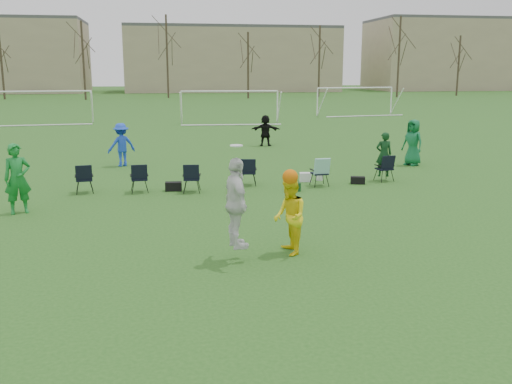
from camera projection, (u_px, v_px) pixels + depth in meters
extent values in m
plane|color=#23541A|center=(224.00, 266.00, 11.93)|extent=(260.00, 260.00, 0.00)
imported|color=#167D2D|center=(17.00, 179.00, 16.10)|extent=(0.85, 0.71, 2.01)
imported|color=blue|center=(121.00, 145.00, 24.01)|extent=(1.35, 1.09, 1.82)
imported|color=#126537|center=(413.00, 142.00, 24.23)|extent=(1.01, 1.14, 1.96)
imported|color=black|center=(265.00, 130.00, 30.41)|extent=(1.61, 0.83, 1.66)
imported|color=silver|center=(236.00, 203.00, 11.97)|extent=(0.67, 1.20, 1.94)
imported|color=yellow|center=(290.00, 217.00, 12.54)|extent=(0.69, 0.86, 1.71)
sphere|color=orange|center=(290.00, 177.00, 12.36)|extent=(0.34, 0.34, 0.34)
cylinder|color=white|center=(236.00, 146.00, 11.74)|extent=(0.27, 0.27, 0.03)
imported|color=#0F3918|center=(384.00, 154.00, 20.92)|extent=(0.63, 0.45, 1.64)
cube|color=black|center=(173.00, 186.00, 19.28)|extent=(0.57, 0.33, 0.30)
cube|color=pink|center=(235.00, 187.00, 18.87)|extent=(0.38, 0.28, 0.40)
cube|color=#103B19|center=(294.00, 187.00, 19.26)|extent=(0.46, 0.30, 0.28)
cube|color=white|center=(305.00, 177.00, 20.88)|extent=(0.47, 0.38, 0.32)
cylinder|color=silver|center=(320.00, 176.00, 21.09)|extent=(0.26, 0.26, 0.30)
cube|color=black|center=(358.00, 180.00, 20.44)|extent=(0.55, 0.38, 0.26)
cube|color=black|center=(84.00, 179.00, 18.89)|extent=(0.67, 0.67, 0.96)
cube|color=black|center=(139.00, 178.00, 19.00)|extent=(0.65, 0.65, 0.96)
cube|color=black|center=(192.00, 178.00, 19.02)|extent=(0.66, 0.66, 0.96)
cube|color=black|center=(248.00, 172.00, 20.17)|extent=(0.68, 0.68, 0.96)
cube|color=black|center=(319.00, 172.00, 20.02)|extent=(0.65, 0.65, 0.96)
cube|color=black|center=(384.00, 168.00, 20.93)|extent=(0.69, 0.69, 0.96)
cylinder|color=white|center=(92.00, 107.00, 43.74)|extent=(0.12, 0.12, 2.40)
cylinder|color=white|center=(41.00, 91.00, 42.59)|extent=(7.28, 0.76, 0.12)
cylinder|color=white|center=(181.00, 108.00, 42.83)|extent=(0.12, 0.12, 2.40)
cylinder|color=white|center=(277.00, 107.00, 43.51)|extent=(0.12, 0.12, 2.40)
cylinder|color=white|center=(230.00, 91.00, 42.92)|extent=(7.29, 0.63, 0.12)
cylinder|color=white|center=(317.00, 102.00, 49.81)|extent=(0.12, 0.12, 2.40)
cylinder|color=white|center=(391.00, 101.00, 51.96)|extent=(0.12, 0.12, 2.40)
cylinder|color=white|center=(356.00, 88.00, 50.63)|extent=(7.25, 1.13, 0.12)
cylinder|color=#382B21|center=(2.00, 65.00, 76.37)|extent=(0.28, 0.28, 9.00)
cylinder|color=#382B21|center=(83.00, 61.00, 75.12)|extent=(0.28, 0.28, 10.20)
cylinder|color=#382B21|center=(167.00, 57.00, 79.66)|extent=(0.28, 0.28, 11.40)
cylinder|color=#382B21|center=(248.00, 66.00, 78.79)|extent=(0.28, 0.28, 9.00)
cylinder|color=#382B21|center=(319.00, 62.00, 83.32)|extent=(0.28, 0.28, 10.20)
cylinder|color=#382B21|center=(399.00, 57.00, 82.07)|extent=(0.28, 0.28, 11.40)
cylinder|color=#382B21|center=(458.00, 66.00, 86.99)|extent=(0.28, 0.28, 9.00)
cube|color=tan|center=(231.00, 61.00, 105.25)|extent=(38.00, 16.00, 11.00)
cube|color=tan|center=(448.00, 56.00, 111.96)|extent=(30.00, 16.00, 13.00)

